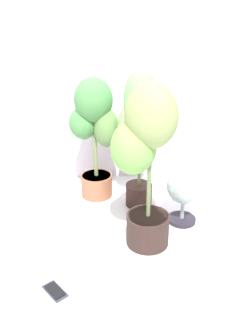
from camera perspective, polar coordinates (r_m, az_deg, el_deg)
The scene contains 7 objects.
ground_plane at distance 2.09m, azimuth -4.58°, elevation -11.47°, with size 8.00×8.00×0.00m, color silver.
mylar_back_wall at distance 2.57m, azimuth -5.24°, elevation 19.25°, with size 3.20×0.01×2.00m, color silver.
potted_plant_back_right at distance 2.19m, azimuth 1.95°, elevation 7.12°, with size 0.30×0.30×0.93m.
potted_plant_front_right at distance 1.78m, azimuth 3.08°, elevation 2.51°, with size 0.42×0.38×0.93m.
potted_plant_back_center at distance 2.34m, azimuth -5.22°, elevation 6.66°, with size 0.38×0.29×0.86m.
cell_phone at distance 1.78m, azimuth -11.77°, elevation -19.40°, with size 0.14×0.16×0.01m.
floor_fan at distance 2.15m, azimuth 9.65°, elevation -3.50°, with size 0.31×0.31×0.36m.
Camera 1 is at (0.05, -1.70, 1.22)m, focal length 36.56 mm.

